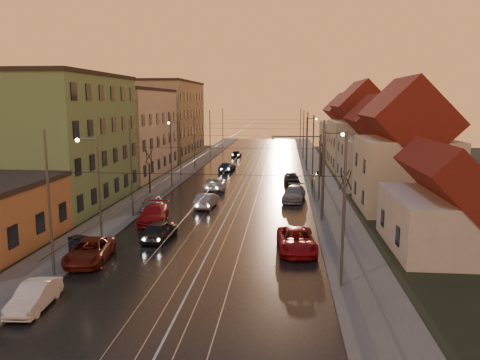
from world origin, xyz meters
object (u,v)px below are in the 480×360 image
(parked_left_0, at_px, (34,296))
(parked_left_3, at_px, (151,204))
(street_lamp_3, at_px, (308,136))
(parked_left_1, at_px, (90,251))
(driving_car_4, at_px, (236,154))
(parked_right_1, at_px, (294,194))
(parked_right_2, at_px, (292,178))
(street_lamp_0, at_px, (95,177))
(street_lamp_2, at_px, (178,144))
(street_lamp_1, at_px, (328,166))
(traffic_light_mast, at_px, (310,158))
(driving_car_0, at_px, (159,230))
(driving_car_3, at_px, (227,167))
(dumpster, at_px, (79,246))
(driving_car_1, at_px, (206,200))
(parked_left_2, at_px, (153,214))
(parked_right_0, at_px, (296,240))
(driving_car_2, at_px, (215,183))

(parked_left_0, bearing_deg, parked_left_3, 86.38)
(street_lamp_3, distance_m, parked_left_1, 51.96)
(driving_car_4, bearing_deg, parked_right_1, 109.09)
(parked_left_3, relative_size, parked_right_2, 0.93)
(street_lamp_0, height_order, parked_right_1, street_lamp_0)
(parked_left_0, bearing_deg, street_lamp_2, 88.39)
(street_lamp_1, xyz_separation_m, parked_right_2, (-2.90, 18.13, -4.10))
(street_lamp_2, bearing_deg, parked_right_2, -6.97)
(street_lamp_3, bearing_deg, traffic_light_mast, -92.27)
(parked_left_3, bearing_deg, street_lamp_2, 89.58)
(driving_car_0, xyz_separation_m, parked_right_1, (10.62, 15.45, 0.02))
(parked_left_1, bearing_deg, street_lamp_0, 100.31)
(parked_left_1, height_order, parked_right_1, parked_right_1)
(street_lamp_3, relative_size, driving_car_3, 1.67)
(street_lamp_2, bearing_deg, dumpster, -89.54)
(street_lamp_2, height_order, parked_left_1, street_lamp_2)
(street_lamp_3, bearing_deg, driving_car_0, -107.05)
(driving_car_1, distance_m, parked_left_2, 7.21)
(parked_left_3, xyz_separation_m, dumpster, (-1.25, -13.46, -0.03))
(traffic_light_mast, height_order, parked_left_2, traffic_light_mast)
(driving_car_1, bearing_deg, street_lamp_3, -104.27)
(street_lamp_3, distance_m, parked_left_3, 38.49)
(street_lamp_2, distance_m, parked_right_0, 33.47)
(driving_car_0, relative_size, parked_right_1, 0.83)
(driving_car_2, height_order, parked_right_1, parked_right_1)
(driving_car_1, xyz_separation_m, parked_left_3, (-5.08, -2.01, -0.01))
(parked_left_0, xyz_separation_m, parked_right_1, (13.82, 27.96, 0.12))
(driving_car_2, bearing_deg, street_lamp_0, 68.33)
(parked_left_1, xyz_separation_m, parked_right_0, (13.80, 3.55, 0.05))
(driving_car_2, distance_m, parked_left_2, 16.31)
(parked_left_1, distance_m, parked_right_1, 25.01)
(street_lamp_2, bearing_deg, driving_car_0, -80.16)
(street_lamp_1, bearing_deg, dumpster, -146.49)
(driving_car_0, bearing_deg, parked_left_1, 63.50)
(driving_car_3, distance_m, parked_right_2, 14.05)
(driving_car_1, distance_m, driving_car_2, 9.83)
(street_lamp_2, relative_size, parked_left_0, 1.98)
(street_lamp_0, relative_size, traffic_light_mast, 1.11)
(parked_right_1, relative_size, dumpster, 4.51)
(street_lamp_2, bearing_deg, parked_right_0, -62.57)
(street_lamp_1, height_order, driving_car_0, street_lamp_1)
(driving_car_2, xyz_separation_m, parked_left_1, (-4.52, -26.43, -0.00))
(parked_left_1, relative_size, parked_left_3, 1.22)
(parked_left_2, bearing_deg, street_lamp_3, 63.12)
(driving_car_3, bearing_deg, street_lamp_1, 120.70)
(parked_left_2, bearing_deg, dumpster, -111.20)
(driving_car_3, xyz_separation_m, parked_right_1, (9.83, -20.55, 0.09))
(parked_left_1, bearing_deg, driving_car_0, 51.86)
(parked_left_3, distance_m, parked_right_0, 17.68)
(driving_car_1, xyz_separation_m, parked_right_0, (8.72, -13.07, 0.04))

